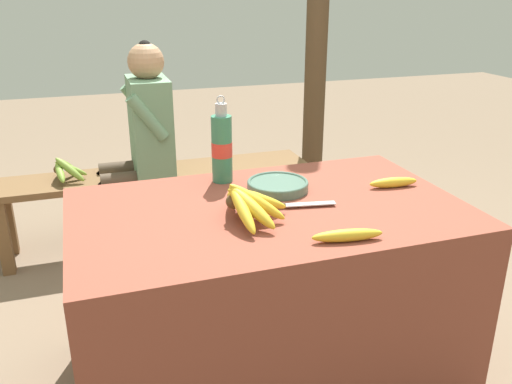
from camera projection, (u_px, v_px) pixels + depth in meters
name	position (u px, v px, depth m)	size (l,w,h in m)	color
ground_plane	(267.00, 370.00, 2.10)	(12.00, 12.00, 0.00)	#75604C
market_counter	(268.00, 294.00, 1.97)	(1.34, 0.82, 0.68)	brown
banana_bunch_ripe	(247.00, 201.00, 1.73)	(0.22, 0.32, 0.14)	#4C381E
serving_bowl	(278.00, 185.00, 1.99)	(0.23, 0.23, 0.04)	#4C6B5B
water_bottle	(222.00, 147.00, 2.05)	(0.08, 0.08, 0.33)	#337556
loose_banana_front	(347.00, 235.00, 1.60)	(0.22, 0.07, 0.04)	gold
loose_banana_side	(393.00, 182.00, 2.02)	(0.19, 0.06, 0.04)	gold
knife	(293.00, 205.00, 1.84)	(0.23, 0.06, 0.02)	#BCBCC1
wooden_bench	(153.00, 183.00, 3.01)	(1.76, 0.32, 0.43)	brown
seated_vendor	(143.00, 134.00, 2.86)	(0.40, 0.39, 1.14)	#473828
banana_bunch_green	(65.00, 169.00, 2.82)	(0.17, 0.28, 0.14)	#4C381E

